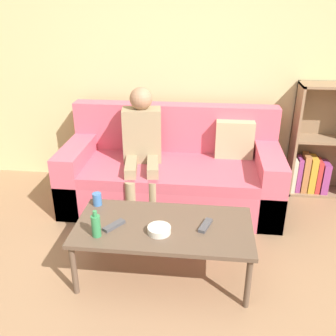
# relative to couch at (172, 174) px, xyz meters

# --- Properties ---
(wall_back) EXTENTS (12.00, 0.06, 2.60)m
(wall_back) POSITION_rel_couch_xyz_m (-0.01, 0.54, 1.00)
(wall_back) COLOR beige
(wall_back) RESTS_ON ground_plane
(couch) EXTENTS (2.01, 0.89, 0.91)m
(couch) POSITION_rel_couch_xyz_m (0.00, 0.00, 0.00)
(couch) COLOR #DB5B70
(couch) RESTS_ON ground_plane
(bookshelf) EXTENTS (0.58, 0.28, 1.13)m
(bookshelf) POSITION_rel_couch_xyz_m (1.43, 0.38, 0.14)
(bookshelf) COLOR #8E7051
(bookshelf) RESTS_ON ground_plane
(coffee_table) EXTENTS (1.23, 0.62, 0.42)m
(coffee_table) POSITION_rel_couch_xyz_m (0.04, -1.07, 0.08)
(coffee_table) COLOR brown
(coffee_table) RESTS_ON ground_plane
(person_adult) EXTENTS (0.40, 0.65, 1.13)m
(person_adult) POSITION_rel_couch_xyz_m (-0.27, -0.09, 0.36)
(person_adult) COLOR #9E8966
(person_adult) RESTS_ON ground_plane
(cup_near) EXTENTS (0.07, 0.07, 0.10)m
(cup_near) POSITION_rel_couch_xyz_m (-0.49, -0.84, 0.16)
(cup_near) COLOR #3D70B2
(cup_near) RESTS_ON coffee_table
(tv_remote_0) EXTENTS (0.14, 0.17, 0.02)m
(tv_remote_0) POSITION_rel_couch_xyz_m (-0.29, -1.12, 0.13)
(tv_remote_0) COLOR #47474C
(tv_remote_0) RESTS_ON coffee_table
(tv_remote_1) EXTENTS (0.10, 0.18, 0.02)m
(tv_remote_1) POSITION_rel_couch_xyz_m (0.33, -1.05, 0.13)
(tv_remote_1) COLOR #47474C
(tv_remote_1) RESTS_ON coffee_table
(snack_bowl) EXTENTS (0.16, 0.16, 0.05)m
(snack_bowl) POSITION_rel_couch_xyz_m (0.03, -1.16, 0.14)
(snack_bowl) COLOR beige
(snack_bowl) RESTS_ON coffee_table
(bottle) EXTENTS (0.06, 0.06, 0.19)m
(bottle) POSITION_rel_couch_xyz_m (-0.38, -1.24, 0.20)
(bottle) COLOR #33844C
(bottle) RESTS_ON coffee_table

